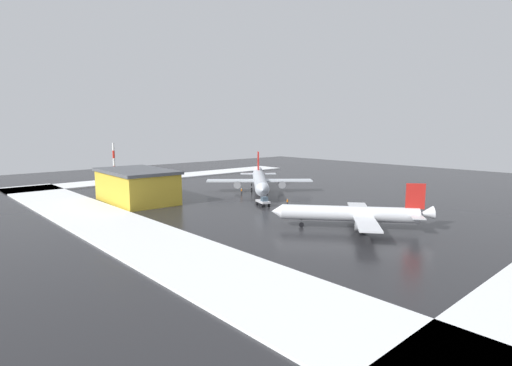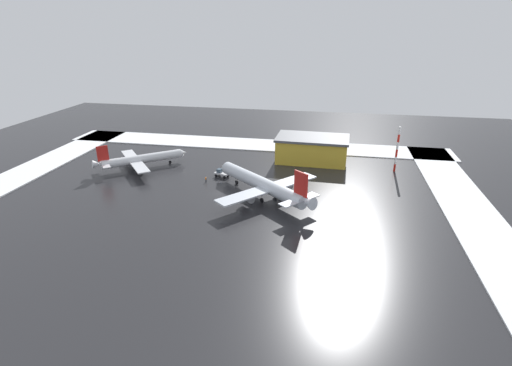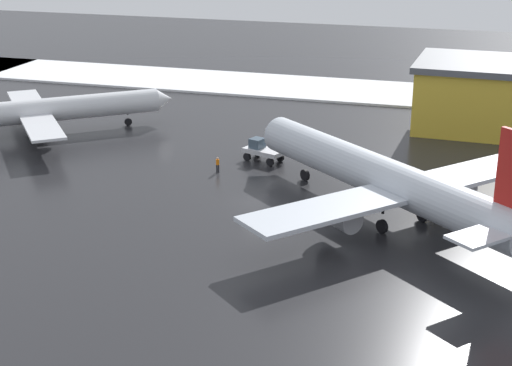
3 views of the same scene
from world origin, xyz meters
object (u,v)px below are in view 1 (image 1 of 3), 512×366
pushback_tug (263,201)px  ground_crew_beside_wing (287,202)px  airplane_distant_tail (353,214)px  airplane_parked_portside (260,180)px  ground_crew_by_nose_gear (242,191)px  antenna_mast (114,166)px  cargo_hangar (137,186)px

pushback_tug → ground_crew_beside_wing: (3.45, 5.32, -0.31)m
airplane_distant_tail → ground_crew_beside_wing: airplane_distant_tail is taller
airplane_parked_portside → ground_crew_by_nose_gear: 6.50m
pushback_tug → ground_crew_beside_wing: bearing=76.6°
pushback_tug → ground_crew_by_nose_gear: bearing=175.5°
ground_crew_beside_wing → ground_crew_by_nose_gear: size_ratio=1.00×
airplane_distant_tail → antenna_mast: (-83.80, -12.70, 4.40)m
pushback_tug → airplane_parked_portside: bearing=159.3°
airplane_parked_portside → cargo_hangar: size_ratio=1.27×
airplane_distant_tail → pushback_tug: size_ratio=5.15×
airplane_distant_tail → pushback_tug: 29.09m
ground_crew_by_nose_gear → antenna_mast: bearing=93.3°
ground_crew_beside_wing → pushback_tug: bearing=151.6°
pushback_tug → ground_crew_by_nose_gear: pushback_tug is taller
airplane_parked_portside → airplane_distant_tail: size_ratio=1.24×
cargo_hangar → pushback_tug: bearing=39.9°
ground_crew_beside_wing → antenna_mast: (-58.37, -20.97, 6.52)m
airplane_parked_portside → cargo_hangar: (-11.46, -34.63, 0.55)m
airplane_parked_portside → airplane_distant_tail: (44.77, -16.40, -0.81)m
antenna_mast → ground_crew_by_nose_gear: bearing=33.1°
pushback_tug → antenna_mast: (-54.92, -15.66, 6.21)m
ground_crew_by_nose_gear → cargo_hangar: size_ratio=0.07×
cargo_hangar → airplane_parked_portside: bearing=73.8°
pushback_tug → antenna_mast: 57.45m
ground_crew_by_nose_gear → pushback_tug: bearing=-143.9°
cargo_hangar → antenna_mast: bearing=170.8°
ground_crew_by_nose_gear → ground_crew_beside_wing: bearing=-127.3°
ground_crew_beside_wing → cargo_hangar: (-30.79, -26.52, 3.47)m
airplane_distant_tail → pushback_tug: bearing=-45.1°
airplane_parked_portside → ground_crew_by_nose_gear: bearing=-74.4°
airplane_distant_tail → cargo_hangar: airplane_distant_tail is taller
airplane_parked_portside → ground_crew_beside_wing: bearing=17.8°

